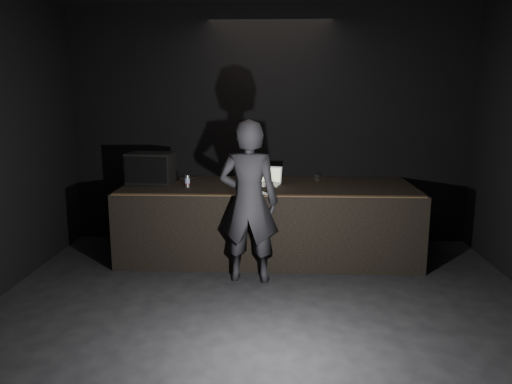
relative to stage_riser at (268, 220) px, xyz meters
The scene contains 11 objects.
ground 2.78m from the stage_riser, 90.00° to the right, with size 7.00×7.00×0.00m, color black.
room_walls 3.13m from the stage_riser, 90.00° to the right, with size 6.10×7.10×3.52m.
stage_riser is the anchor object (origin of this frame).
riser_lip 0.87m from the stage_riser, 90.00° to the right, with size 3.92×0.10×0.01m, color brown.
stage_monitor 1.82m from the stage_riser, behind, with size 0.67×0.52×0.43m.
cable 1.62m from the stage_riser, 164.62° to the left, with size 0.02×0.02×0.86m, color black.
laptop 0.57m from the stage_riser, 98.73° to the left, with size 0.42×0.39×0.24m.
beer_can 1.25m from the stage_riser, behind, with size 0.07×0.07×0.16m.
plastic_cup 0.96m from the stage_riser, 28.32° to the left, with size 0.08×0.08×0.09m, color white.
wii_remote 0.83m from the stage_riser, 93.10° to the right, with size 0.04×0.15×0.03m, color silver.
person 1.11m from the stage_riser, 102.53° to the right, with size 0.71×0.47×1.96m, color black.
Camera 1 is at (0.12, -4.04, 2.27)m, focal length 35.00 mm.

